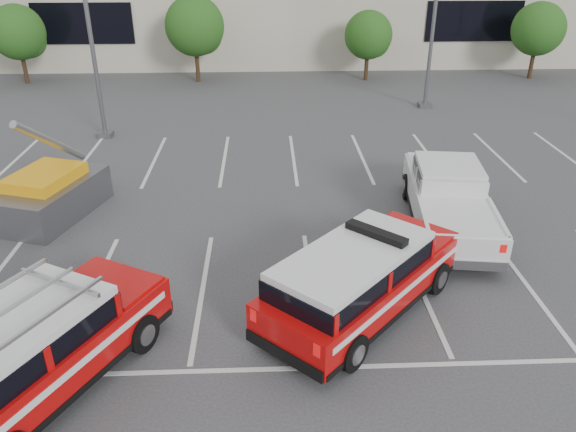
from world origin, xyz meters
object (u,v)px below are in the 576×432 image
Objects in this scene: fire_chief_suv at (362,283)px; white_pickup at (448,204)px; light_pole_left at (87,10)px; utility_rig at (43,196)px; tree_mid_right at (370,37)px; tree_right at (539,31)px; tree_left at (20,34)px; ladder_suv at (34,356)px; tree_mid_left at (196,28)px.

fire_chief_suv reaches higher than white_pickup.
utility_rig is (0.06, -7.61, -4.54)m from light_pole_left.
tree_right is at bearing 0.00° from tree_mid_right.
tree_right is at bearing 55.25° from utility_rig.
utility_rig is (6.97, -17.65, -2.12)m from tree_left.
tree_left is 19.10m from utility_rig.
tree_mid_right is 23.46m from fire_chief_suv.
fire_chief_suv is (15.95, -23.05, -1.97)m from tree_left.
utility_rig is (-12.22, 1.22, -0.08)m from white_pickup.
utility_rig is at bearing -178.10° from white_pickup.
tree_right reaches higher than ladder_suv.
utility_rig is (-8.98, 5.39, -0.15)m from fire_chief_suv.
tree_mid_left is at bearing 123.55° from white_pickup.
fire_chief_suv is at bearing -121.37° from tree_right.
ladder_suv reaches higher than fire_chief_suv.
tree_right is 29.09m from utility_rig.
fire_chief_suv is 6.87m from ladder_suv.
tree_left is 12.43m from light_pole_left.
tree_mid_left is 10.73m from light_pole_left.
light_pole_left is 16.43m from fire_chief_suv.
tree_mid_left is at bearing 180.00° from tree_right.
ladder_suv is at bearing -117.75° from fire_chief_suv.
tree_mid_left reaches higher than tree_left.
fire_chief_suv is at bearing -120.20° from white_pickup.
tree_left is 20.00m from tree_mid_right.
utility_rig is at bearing -126.44° from tree_mid_right.
tree_mid_right is 0.65× the size of white_pickup.
tree_left is 0.81× the size of fire_chief_suv.
ladder_suv is at bearing -54.17° from utility_rig.
tree_mid_left is 1.21× the size of tree_mid_right.
light_pole_left is (-13.09, -10.05, 2.68)m from tree_mid_right.
fire_chief_suv is 1.32× the size of utility_rig.
tree_right is at bearing -0.00° from tree_mid_left.
ladder_suv is 8.04m from utility_rig.
tree_mid_left is 10.01m from tree_mid_right.
tree_left is at bearing 129.32° from utility_rig.
tree_mid_right is 10.00m from tree_right.
tree_mid_right is (20.00, -0.00, -0.27)m from tree_left.
tree_right is 27.06m from fire_chief_suv.
tree_mid_right reaches higher than fire_chief_suv.
fire_chief_suv is at bearing -99.97° from tree_mid_right.
white_pickup is (-0.81, -18.87, -1.78)m from tree_mid_right.
light_pole_left is 15.76m from white_pickup.
tree_mid_right is 18.97m from white_pickup.
light_pole_left is at bearing 167.93° from fire_chief_suv.
tree_mid_left is 0.79× the size of white_pickup.
tree_right is at bearing 101.75° from fire_chief_suv.
tree_mid_left is 25.40m from ladder_suv.
tree_left is at bearing 124.52° from light_pole_left.
fire_chief_suv is at bearing -55.32° from tree_left.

